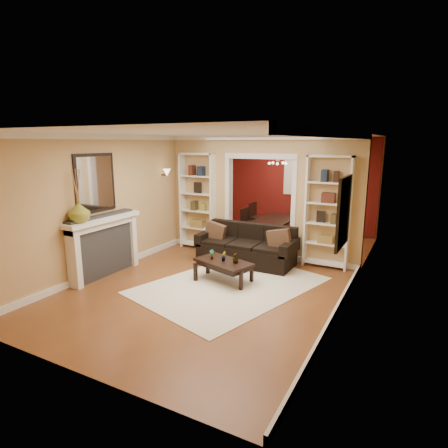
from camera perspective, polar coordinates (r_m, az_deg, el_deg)
The scene contains 30 objects.
floor at distance 7.72m, azimuth 1.92°, elevation -6.92°, with size 8.00×8.00×0.00m, color brown.
ceiling at distance 7.29m, azimuth 2.07°, elevation 13.53°, with size 8.00×8.00×0.00m, color white.
wall_back at distance 11.09m, azimuth 11.14°, elevation 5.93°, with size 8.00×8.00×0.00m, color tan.
wall_front at distance 4.26m, azimuth -22.42°, elevation -4.98°, with size 8.00×8.00×0.00m, color tan.
wall_left at distance 8.60m, azimuth -11.64°, elevation 4.09°, with size 8.00×8.00×0.00m, color tan.
wall_right at distance 6.73m, azimuth 19.48°, elevation 1.38°, with size 8.00×8.00×0.00m, color tan.
partition_wall at distance 8.47m, azimuth 5.56°, elevation 4.17°, with size 4.50×0.15×2.70m, color tan.
red_back_panel at distance 11.07m, azimuth 11.09°, elevation 5.76°, with size 4.44×0.04×2.64m, color maroon.
dining_window at distance 11.01m, azimuth 11.07°, elevation 6.93°, with size 0.78×0.03×0.98m, color #8CA5CC.
area_rug at distance 6.89m, azimuth 0.96°, elevation -9.31°, with size 2.31×3.23×0.01m, color silver.
sofa at distance 7.99m, azimuth 3.40°, elevation -3.19°, with size 2.10×0.91×0.82m, color black.
pillow_left at distance 8.24m, azimuth -1.35°, elevation -1.15°, with size 0.45×0.13×0.45m, color brown.
pillow_right at distance 7.64m, azimuth 8.44°, elevation -2.29°, with size 0.47×0.13×0.47m, color brown.
coffee_table at distance 7.01m, azimuth -0.08°, elevation -7.21°, with size 1.06×0.58×0.40m, color black.
plant_left at distance 7.03m, azimuth -1.87°, elevation -4.64°, with size 0.10×0.07×0.18m, color #336626.
plant_center at distance 6.92m, azimuth -0.08°, elevation -4.94°, with size 0.10×0.08×0.18m, color #336626.
plant_right at distance 6.81m, azimuth 1.77°, elevation -5.17°, with size 0.11×0.11×0.19m, color #336626.
bookshelf_left at distance 9.05m, azimuth -4.00°, elevation 3.44°, with size 0.90×0.30×2.30m, color white.
bookshelf_right at distance 7.89m, azimuth 15.51°, elevation 1.69°, with size 0.90×0.30×2.30m, color white.
fireplace at distance 7.57m, azimuth -17.66°, elevation -3.32°, with size 0.32×1.70×1.16m, color white.
vase at distance 7.05m, azimuth -21.23°, elevation 1.76°, with size 0.38×0.38×0.39m, color olive.
mirror at distance 7.45m, azimuth -19.03°, elevation 5.91°, with size 0.03×0.95×1.10m, color silver.
wall_sconce at distance 8.92m, azimuth -9.01°, elevation 7.59°, with size 0.18×0.18×0.22m, color #FFE0A5.
framed_art at distance 5.73m, azimuth 17.68°, elevation 1.72°, with size 0.04×0.85×1.05m, color black.
dining_table at distance 10.03m, azimuth 7.88°, elevation -0.80°, with size 0.91×1.63×0.57m, color black.
dining_chair_nw at distance 9.92m, azimuth 4.33°, elevation 0.03°, with size 0.43×0.43×0.87m, color black.
dining_chair_ne at distance 9.56m, azimuth 10.37°, elevation -0.87°, with size 0.39×0.39×0.79m, color black.
dining_chair_sw at distance 10.46m, azimuth 5.65°, elevation 0.84°, with size 0.46×0.46×0.94m, color black.
dining_chair_se at distance 10.11m, azimuth 11.41°, elevation -0.10°, with size 0.40×0.40×0.82m, color black.
chandelier at distance 9.80m, azimuth 9.05°, elevation 9.12°, with size 0.50×0.50×0.30m, color #311E16.
Camera 1 is at (3.19, -6.56, 2.55)m, focal length 30.00 mm.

